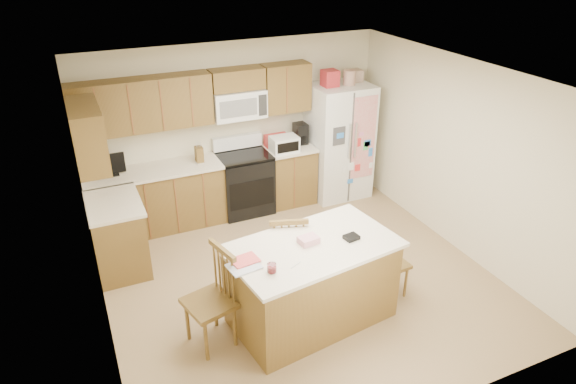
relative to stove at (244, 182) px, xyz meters
name	(u,v)px	position (x,y,z in m)	size (l,w,h in m)	color
ground	(299,278)	(0.00, -1.94, -0.47)	(4.50, 4.50, 0.00)	olive
room_shell	(300,173)	(0.00, -1.94, 0.97)	(4.60, 4.60, 2.52)	beige
cabinetry	(179,170)	(-0.98, -0.15, 0.44)	(3.36, 1.56, 2.15)	brown
stove	(244,182)	(0.00, 0.00, 0.00)	(0.76, 0.65, 1.13)	black
refrigerator	(339,140)	(1.57, -0.06, 0.45)	(0.90, 0.79, 2.04)	white
island	(312,282)	(-0.19, -2.65, 0.01)	(1.88, 1.24, 1.05)	brown
windsor_chair_left	(212,301)	(-1.27, -2.56, 0.04)	(0.55, 0.57, 1.09)	brown
windsor_chair_back	(287,255)	(-0.22, -2.08, 0.02)	(0.56, 0.55, 1.04)	brown
windsor_chair_right	(388,263)	(0.81, -2.62, -0.05)	(0.40, 0.42, 0.90)	brown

